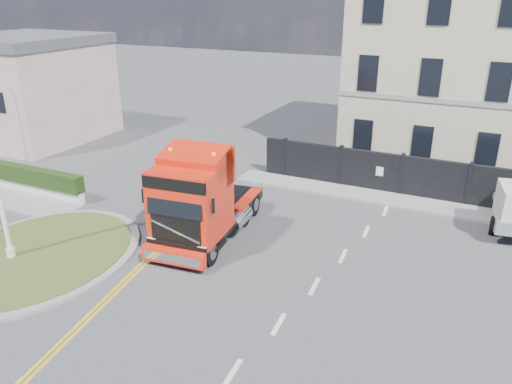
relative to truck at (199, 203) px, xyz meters
The scene contains 9 objects.
ground 2.81m from the truck, 16.49° to the right, with size 120.00×120.00×0.00m, color #424244.
traffic_island 6.29m from the truck, 143.31° to the right, with size 6.80×6.80×0.17m.
hedge_wall 10.95m from the truck, behind, with size 8.00×0.55×1.35m.
pavement_side 11.00m from the truck, behind, with size 8.50×1.80×0.10m, color gray.
seaside_bldg_pink 19.78m from the truck, 154.90° to the left, with size 8.00×8.00×6.00m, color beige.
hoarding_fence 12.08m from the truck, 43.96° to the left, with size 18.80×0.25×2.00m.
georgian_building 18.29m from the truck, 62.88° to the left, with size 12.30×10.30×12.80m.
pavement_far 11.16m from the truck, 42.58° to the left, with size 20.00×1.60×0.12m, color gray.
truck is the anchor object (origin of this frame).
Camera 1 is at (7.31, -14.17, 9.25)m, focal length 35.00 mm.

